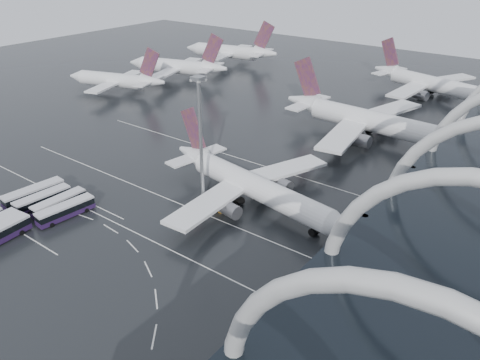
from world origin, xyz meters
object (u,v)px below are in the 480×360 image
Objects in this scene: airliner_gate_c at (431,84)px; bus_row_near_a at (34,194)px; airliner_gate_b at (370,121)px; airliner_main at (251,185)px; gse_cart_belly_c at (219,209)px; floodlight_mast at (200,130)px; jet_remote_far at (232,52)px; jet_remote_mid at (179,67)px; bus_row_near_d at (66,210)px; gse_cart_belly_a at (314,219)px; gse_cart_belly_d at (334,219)px; jet_remote_west at (118,80)px; bus_row_near_c at (59,203)px; bus_row_near_b at (42,200)px; gse_cart_belly_e at (289,200)px.

airliner_gate_c is 3.82× the size of bus_row_near_a.
airliner_main is at bearing -91.76° from airliner_gate_b.
airliner_gate_b is at bearing 81.81° from gse_cart_belly_c.
floodlight_mast reaches higher than airliner_gate_c.
bus_row_near_a is at bearing -148.55° from floodlight_mast.
airliner_main is at bearing 117.93° from jet_remote_far.
jet_remote_mid is 114.44m from bus_row_near_d.
jet_remote_far is at bearing 134.66° from gse_cart_belly_a.
jet_remote_west is at bearing 162.15° from gse_cart_belly_d.
jet_remote_mid is 112.80m from floodlight_mast.
bus_row_near_c is (-38.32, -135.35, -3.17)m from airliner_gate_c.
airliner_gate_c reaches higher than bus_row_near_b.
airliner_main is 1.15× the size of jet_remote_mid.
bus_row_near_a is 1.09× the size of bus_row_near_d.
airliner_gate_c is at bearing 90.20° from gse_cart_belly_e.
jet_remote_west is 3.38× the size of bus_row_near_c.
bus_row_near_c reaches higher than gse_cart_belly_e.
airliner_main is at bearing 138.60° from jet_remote_west.
bus_row_near_b is at bearing 99.16° from jet_remote_far.
bus_row_near_c is 0.96× the size of bus_row_near_d.
jet_remote_mid is at bearing 137.97° from gse_cart_belly_c.
bus_row_near_b is (51.41, -134.68, -3.71)m from jet_remote_far.
airliner_main is 111.47m from jet_remote_mid.
gse_cart_belly_a is at bearing -75.22° from airliner_gate_b.
airliner_gate_c is 4.34× the size of bus_row_near_c.
airliner_gate_c is at bearing 169.45° from jet_remote_far.
gse_cart_belly_e is at bearing 157.54° from gse_cart_belly_a.
bus_row_near_d is at bearing 115.15° from jet_remote_west.
airliner_gate_b is 1.33× the size of jet_remote_mid.
gse_cart_belly_e is at bearing 121.47° from jet_remote_far.
airliner_gate_c is 144.15m from bus_row_near_a.
airliner_gate_b is 4.76× the size of bus_row_near_d.
gse_cart_belly_e is (-8.35, 3.45, 0.13)m from gse_cart_belly_a.
bus_row_near_d is 48.61m from gse_cart_belly_e.
bus_row_near_c reaches higher than gse_cart_belly_a.
airliner_main is 0.87× the size of airliner_gate_b.
gse_cart_belly_c is at bearing -42.87° from bus_row_near_d.
bus_row_near_d is 6.02× the size of gse_cart_belly_c.
gse_cart_belly_d is at bearing -55.35° from bus_row_near_b.
gse_cart_belly_e is (42.99, 34.17, -1.02)m from bus_row_near_b.
airliner_gate_b is at bearing 79.09° from floodlight_mast.
bus_row_near_d is at bearing -138.52° from gse_cart_belly_c.
gse_cart_belly_a is at bearing -22.46° from gse_cart_belly_e.
bus_row_near_b is at bearing -141.52° from gse_cart_belly_e.
bus_row_near_b is at bearing 97.66° from bus_row_near_d.
gse_cart_belly_e is (94.40, -100.52, -4.73)m from jet_remote_far.
gse_cart_belly_e is (13.53, 13.67, -17.98)m from floodlight_mast.
bus_row_near_c is at bearing 113.81° from jet_remote_west.
bus_row_near_c is 35.14m from gse_cart_belly_c.
gse_cart_belly_d is (58.74, 32.80, -1.17)m from bus_row_near_a.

